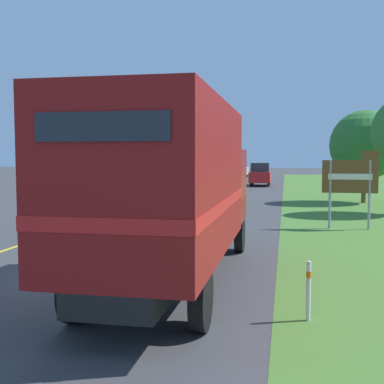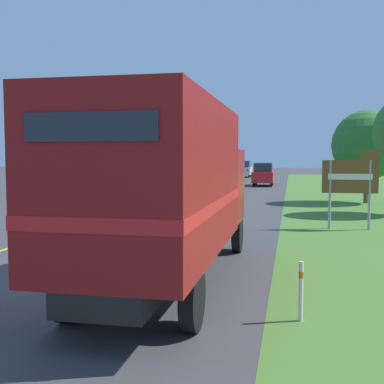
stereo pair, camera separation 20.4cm
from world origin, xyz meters
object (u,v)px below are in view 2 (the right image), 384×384
horse_trailer_truck (168,187)px  delineator_post (301,289)px  roadside_tree_mid (367,145)px  lead_car_red_ahead (263,174)px  lead_car_white (184,185)px  highway_sign (351,179)px  lead_car_silver_ahead (244,169)px

horse_trailer_truck → delineator_post: size_ratio=8.54×
horse_trailer_truck → roadside_tree_mid: size_ratio=1.58×
lead_car_red_ahead → delineator_post: size_ratio=4.33×
horse_trailer_truck → lead_car_white: size_ratio=1.80×
lead_car_red_ahead → highway_sign: bearing=-79.8°
lead_car_silver_ahead → highway_sign: bearing=-79.5°
lead_car_white → lead_car_red_ahead: size_ratio=1.10×
highway_sign → lead_car_white: bearing=131.4°
lead_car_white → roadside_tree_mid: (10.14, 1.01, 2.29)m
delineator_post → highway_sign: bearing=79.4°
lead_car_silver_ahead → roadside_tree_mid: roadside_tree_mid is taller
lead_car_red_ahead → roadside_tree_mid: 16.13m
lead_car_white → lead_car_red_ahead: lead_car_red_ahead is taller
horse_trailer_truck → roadside_tree_mid: bearing=70.9°
delineator_post → horse_trailer_truck: bearing=147.2°
horse_trailer_truck → highway_sign: (4.46, 8.47, -0.20)m
lead_car_red_ahead → highway_sign: size_ratio=1.47×
lead_car_white → highway_sign: 12.34m
horse_trailer_truck → roadside_tree_mid: 19.83m
horse_trailer_truck → delineator_post: horse_trailer_truck is taller
horse_trailer_truck → lead_car_red_ahead: horse_trailer_truck is taller
lead_car_white → lead_car_silver_ahead: (0.30, 32.85, 0.10)m
horse_trailer_truck → lead_car_red_ahead: size_ratio=1.97×
highway_sign → delineator_post: 10.38m
lead_car_white → roadside_tree_mid: size_ratio=0.88×
highway_sign → delineator_post: highway_sign is taller
lead_car_white → highway_sign: (8.14, -9.23, 0.87)m
roadside_tree_mid → delineator_post: bearing=-100.8°
lead_car_silver_ahead → highway_sign: 42.82m
lead_car_silver_ahead → highway_sign: highway_sign is taller
horse_trailer_truck → highway_sign: 9.57m
lead_car_white → lead_car_red_ahead: 16.05m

